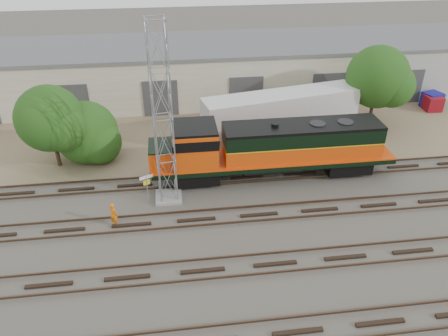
{
  "coord_description": "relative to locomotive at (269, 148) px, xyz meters",
  "views": [
    {
      "loc": [
        -5.1,
        -20.29,
        16.9
      ],
      "look_at": [
        -1.92,
        4.0,
        2.2
      ],
      "focal_mm": 35.0,
      "sensor_mm": 36.0,
      "label": 1
    }
  ],
  "objects": [
    {
      "name": "ground",
      "position": [
        -1.54,
        -6.0,
        -2.37
      ],
      "size": [
        140.0,
        140.0,
        0.0
      ],
      "primitive_type": "plane",
      "color": "#47423A",
      "rests_on": "ground"
    },
    {
      "name": "dirt_strip",
      "position": [
        -1.54,
        9.0,
        -2.36
      ],
      "size": [
        80.0,
        16.0,
        0.02
      ],
      "primitive_type": "cube",
      "color": "#726047",
      "rests_on": "ground"
    },
    {
      "name": "tracks",
      "position": [
        -1.54,
        -9.0,
        -2.29
      ],
      "size": [
        80.0,
        20.4,
        0.28
      ],
      "color": "black",
      "rests_on": "ground"
    },
    {
      "name": "warehouse",
      "position": [
        -1.49,
        16.98,
        0.28
      ],
      "size": [
        58.4,
        10.4,
        5.3
      ],
      "color": "beige",
      "rests_on": "ground"
    },
    {
      "name": "locomotive",
      "position": [
        0.0,
        0.0,
        0.0
      ],
      "size": [
        17.18,
        3.01,
        4.13
      ],
      "color": "black",
      "rests_on": "tracks"
    },
    {
      "name": "signal_tower",
      "position": [
        -7.2,
        -1.81,
        3.37
      ],
      "size": [
        1.74,
        1.74,
        11.79
      ],
      "rotation": [
        0.0,
        0.0,
        0.14
      ],
      "color": "gray",
      "rests_on": "ground"
    },
    {
      "name": "sign_post",
      "position": [
        -8.53,
        -2.22,
        -0.84
      ],
      "size": [
        0.84,
        0.39,
        2.18
      ],
      "color": "gray",
      "rests_on": "ground"
    },
    {
      "name": "worker",
      "position": [
        -10.54,
        -4.29,
        -1.56
      ],
      "size": [
        0.71,
        0.68,
        1.63
      ],
      "primitive_type": "imported",
      "rotation": [
        0.0,
        0.0,
        2.44
      ],
      "color": "orange",
      "rests_on": "ground"
    },
    {
      "name": "semi_trailer",
      "position": [
        2.6,
        5.97,
        0.16
      ],
      "size": [
        13.34,
        5.18,
        4.02
      ],
      "rotation": [
        0.0,
        0.0,
        0.2
      ],
      "color": "silver",
      "rests_on": "ground"
    },
    {
      "name": "dumpster_blue",
      "position": [
        18.58,
        10.5,
        -1.62
      ],
      "size": [
        1.94,
        1.87,
        1.5
      ],
      "primitive_type": "cube",
      "rotation": [
        0.0,
        0.0,
        0.27
      ],
      "color": "navy",
      "rests_on": "ground"
    },
    {
      "name": "dumpster_red",
      "position": [
        18.31,
        9.82,
        -1.67
      ],
      "size": [
        1.53,
        1.44,
        1.4
      ],
      "primitive_type": "cube",
      "rotation": [
        0.0,
        0.0,
        -0.02
      ],
      "color": "maroon",
      "rests_on": "ground"
    },
    {
      "name": "tree_west",
      "position": [
        -15.08,
        3.47,
        1.4
      ],
      "size": [
        5.06,
        4.82,
        6.31
      ],
      "color": "#382619",
      "rests_on": "ground"
    },
    {
      "name": "tree_mid",
      "position": [
        -12.93,
        4.48,
        -0.36
      ],
      "size": [
        5.08,
        4.84,
        4.84
      ],
      "color": "#382619",
      "rests_on": "ground"
    },
    {
      "name": "tree_east",
      "position": [
        11.19,
        7.19,
        2.0
      ],
      "size": [
        5.57,
        5.3,
        7.16
      ],
      "color": "#382619",
      "rests_on": "ground"
    }
  ]
}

